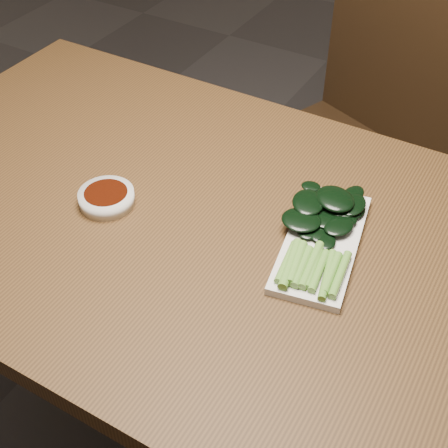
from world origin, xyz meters
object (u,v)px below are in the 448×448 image
sauce_bowl (107,198)px  serving_plate (322,243)px  table (214,250)px  chair_far (352,137)px  gai_lan (322,228)px

sauce_bowl → serving_plate: 0.39m
table → serving_plate: 0.21m
chair_far → gai_lan: bearing=-53.6°
table → chair_far: bearing=89.8°
table → gai_lan: 0.21m
serving_plate → chair_far: bearing=104.8°
serving_plate → gai_lan: 0.02m
serving_plate → sauce_bowl: bearing=-166.1°
chair_far → sauce_bowl: size_ratio=8.97×
chair_far → sauce_bowl: 0.86m
chair_far → gai_lan: 0.77m
gai_lan → sauce_bowl: bearing=-163.8°
serving_plate → gai_lan: bearing=119.8°
table → serving_plate: (0.19, 0.04, 0.08)m
serving_plate → table: bearing=-168.8°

